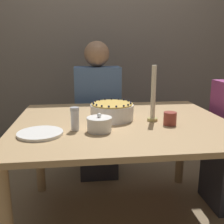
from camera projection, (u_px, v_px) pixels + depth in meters
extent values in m
plane|color=#8C7556|center=(121.00, 222.00, 1.80)|extent=(12.00, 12.00, 0.00)
cube|color=slate|center=(102.00, 35.00, 2.84)|extent=(8.00, 0.05, 2.60)
cube|color=tan|center=(122.00, 123.00, 1.63)|extent=(1.32, 1.11, 0.03)
cylinder|color=tan|center=(39.00, 152.00, 2.12)|extent=(0.07, 0.07, 0.69)
cylinder|color=tan|center=(181.00, 145.00, 2.26)|extent=(0.07, 0.07, 0.69)
cylinder|color=white|center=(112.00, 112.00, 1.65)|extent=(0.27, 0.27, 0.10)
cylinder|color=gold|center=(112.00, 104.00, 1.64)|extent=(0.26, 0.26, 0.01)
sphere|color=#191E3D|center=(131.00, 102.00, 1.65)|extent=(0.01, 0.01, 0.01)
sphere|color=#191E3D|center=(128.00, 101.00, 1.69)|extent=(0.01, 0.01, 0.01)
sphere|color=#191E3D|center=(124.00, 100.00, 1.72)|extent=(0.01, 0.01, 0.01)
sphere|color=#191E3D|center=(118.00, 99.00, 1.75)|extent=(0.01, 0.01, 0.01)
sphere|color=#191E3D|center=(111.00, 99.00, 1.75)|extent=(0.01, 0.01, 0.01)
sphere|color=#191E3D|center=(105.00, 99.00, 1.74)|extent=(0.01, 0.01, 0.01)
sphere|color=#191E3D|center=(99.00, 100.00, 1.72)|extent=(0.01, 0.01, 0.01)
sphere|color=#191E3D|center=(95.00, 101.00, 1.68)|extent=(0.01, 0.01, 0.01)
sphere|color=#191E3D|center=(93.00, 102.00, 1.64)|extent=(0.01, 0.01, 0.01)
sphere|color=#191E3D|center=(93.00, 104.00, 1.60)|extent=(0.01, 0.01, 0.01)
sphere|color=#191E3D|center=(96.00, 105.00, 1.56)|extent=(0.01, 0.01, 0.01)
sphere|color=#191E3D|center=(102.00, 106.00, 1.54)|extent=(0.01, 0.01, 0.01)
sphere|color=#191E3D|center=(109.00, 106.00, 1.52)|extent=(0.01, 0.01, 0.01)
sphere|color=#191E3D|center=(116.00, 106.00, 1.52)|extent=(0.01, 0.01, 0.01)
sphere|color=#191E3D|center=(123.00, 106.00, 1.54)|extent=(0.01, 0.01, 0.01)
sphere|color=#191E3D|center=(128.00, 105.00, 1.57)|extent=(0.01, 0.01, 0.01)
sphere|color=#191E3D|center=(131.00, 103.00, 1.61)|extent=(0.01, 0.01, 0.01)
cylinder|color=white|center=(99.00, 125.00, 1.42)|extent=(0.13, 0.13, 0.07)
cylinder|color=white|center=(99.00, 118.00, 1.41)|extent=(0.14, 0.14, 0.01)
sphere|color=white|center=(99.00, 115.00, 1.40)|extent=(0.02, 0.02, 0.02)
cylinder|color=white|center=(75.00, 120.00, 1.43)|extent=(0.05, 0.05, 0.11)
cylinder|color=silver|center=(75.00, 109.00, 1.41)|extent=(0.05, 0.05, 0.02)
cylinder|color=white|center=(40.00, 134.00, 1.36)|extent=(0.24, 0.24, 0.01)
cylinder|color=white|center=(40.00, 133.00, 1.36)|extent=(0.24, 0.24, 0.01)
cylinder|color=tan|center=(152.00, 119.00, 1.63)|extent=(0.06, 0.06, 0.02)
cylinder|color=silver|center=(153.00, 92.00, 1.59)|extent=(0.03, 0.03, 0.32)
cylinder|color=#993D33|center=(170.00, 119.00, 1.53)|extent=(0.08, 0.08, 0.08)
cube|color=#2D2D38|center=(98.00, 151.00, 2.46)|extent=(0.34, 0.34, 0.45)
cube|color=#4C6B99|center=(97.00, 98.00, 2.34)|extent=(0.40, 0.24, 0.55)
sphere|color=#9E7556|center=(97.00, 54.00, 2.25)|extent=(0.22, 0.22, 0.22)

